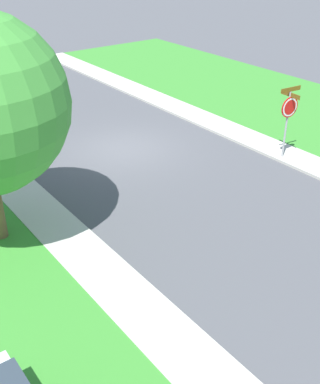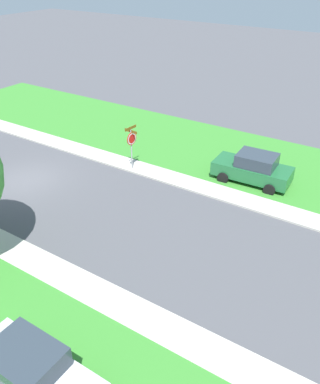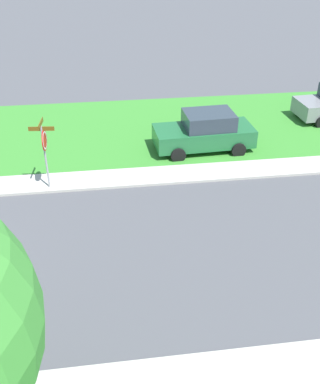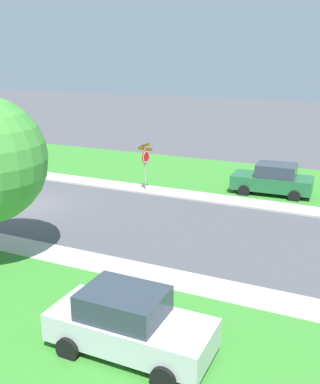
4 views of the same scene
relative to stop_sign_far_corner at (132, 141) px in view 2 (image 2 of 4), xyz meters
name	(u,v)px [view 2 (image 2 of 4)]	position (x,y,z in m)	size (l,w,h in m)	color
ground_plane	(27,180)	(4.31, -4.37, -1.89)	(120.00, 120.00, 0.00)	#4C4C51
sidewalk_east	(156,324)	(9.01, 7.63, -1.84)	(1.40, 56.00, 0.10)	#B7B2A8
sidewalk_west	(256,203)	(-0.39, 7.63, -1.84)	(1.40, 56.00, 0.10)	#B7B2A8
lawn_west	(285,169)	(-5.09, 7.63, -1.85)	(8.00, 56.00, 0.08)	#38842D
stop_sign_far_corner	(132,141)	(0.00, 0.00, 0.00)	(0.92, 0.92, 2.77)	#9E9EA3
car_green_near_corner	(253,168)	(-2.52, 6.55, -1.01)	(2.20, 4.38, 1.76)	#1E6033
car_silver_across_road	(32,374)	(13.07, 6.02, -1.01)	(2.05, 4.31, 1.76)	silver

